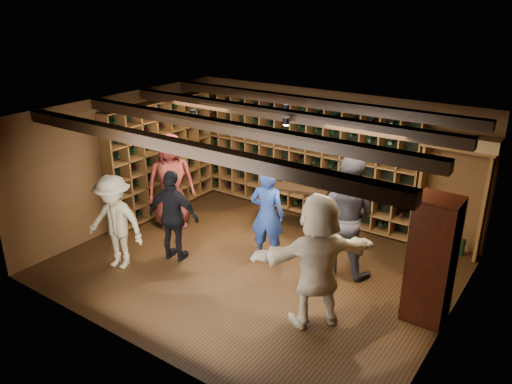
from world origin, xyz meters
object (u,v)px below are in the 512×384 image
Objects in this scene: man_grey_suit at (346,216)px; guest_beige at (317,261)px; guest_woman_black at (174,216)px; tasting_table at (296,190)px; guest_red_floral at (171,181)px; guest_khaki at (115,222)px; man_blue_shirt at (267,215)px; display_cabinet at (431,262)px.

man_grey_suit is 1.03× the size of guest_beige.
guest_woman_black is 1.12× the size of tasting_table.
guest_red_floral is 1.15× the size of guest_khaki.
tasting_table is at bearing 45.66° from guest_khaki.
man_blue_shirt reaches higher than guest_khaki.
guest_red_floral is 1.68m from guest_khaki.
man_grey_suit is at bearing -48.76° from guest_red_floral.
man_blue_shirt reaches higher than tasting_table.
guest_khaki is at bearing 30.14° from man_grey_suit.
guest_beige is (3.70, -1.12, 0.02)m from guest_red_floral.
man_grey_suit is 2.77m from guest_woman_black.
guest_red_floral reaches higher than guest_khaki.
display_cabinet is at bearing 169.73° from guest_beige.
man_grey_suit is (1.23, 0.34, 0.17)m from man_blue_shirt.
man_grey_suit reaches higher than guest_khaki.
guest_woman_black is (-1.24, -0.90, -0.01)m from man_blue_shirt.
guest_red_floral is (-2.19, 0.03, 0.11)m from man_blue_shirt.
guest_woman_black reaches higher than tasting_table.
guest_woman_black is 2.31m from tasting_table.
display_cabinet is 4.90m from guest_red_floral.
man_grey_suit is 3.44m from guest_red_floral.
man_blue_shirt is at bearing -156.40° from guest_woman_black.
guest_woman_black is 0.93m from guest_khaki.
guest_khaki is (-0.59, -0.71, 0.01)m from guest_woman_black.
tasting_table is (-2.84, 1.29, -0.02)m from display_cabinet.
guest_woman_black is (-2.47, -1.24, -0.18)m from man_grey_suit.
man_blue_shirt is at bearing -54.79° from guest_red_floral.
man_blue_shirt is at bearing 28.59° from guest_khaki.
man_blue_shirt is 1.02× the size of guest_woman_black.
guest_beige is (0.28, -1.43, -0.03)m from man_grey_suit.
man_blue_shirt is at bearing 13.20° from man_grey_suit.
guest_woman_black is (-3.94, -0.75, -0.08)m from display_cabinet.
display_cabinet is 2.71m from man_blue_shirt.
tasting_table is at bearing -130.67° from guest_woman_black.
guest_khaki is 3.39m from guest_beige.
guest_woman_black is at bearing 24.26° from man_grey_suit.
display_cabinet is at bearing 159.79° from man_blue_shirt.
guest_woman_black is at bearing 18.82° from man_blue_shirt.
guest_red_floral is at bearing -168.76° from tasting_table.
tasting_table is (-1.37, 0.79, -0.13)m from man_grey_suit.
guest_khaki reaches higher than guest_woman_black.
tasting_table is (1.10, 2.04, 0.05)m from guest_woman_black.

